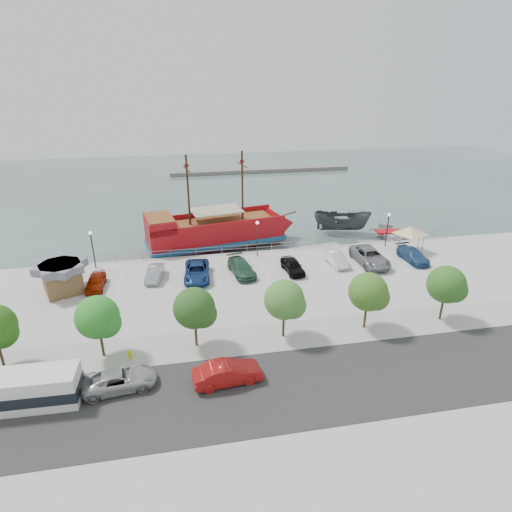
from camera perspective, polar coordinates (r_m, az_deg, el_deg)
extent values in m
plane|color=#3F4F4D|center=(44.52, 1.74, -4.46)|extent=(160.00, 160.00, 0.00)
cube|color=#B1B1B1|center=(28.19, 11.67, -23.68)|extent=(100.00, 58.00, 1.20)
cube|color=#2B2A2A|center=(31.13, 8.28, -16.43)|extent=(100.00, 8.00, 0.04)
cube|color=gray|center=(35.68, 5.22, -10.41)|extent=(100.00, 4.00, 0.05)
cylinder|color=gray|center=(50.64, -0.10, 1.57)|extent=(50.00, 0.06, 0.06)
cylinder|color=gray|center=(50.79, -0.10, 1.15)|extent=(50.00, 0.06, 0.06)
cube|color=slate|center=(97.39, 0.63, 11.36)|extent=(40.00, 3.00, 0.80)
cube|color=#A10C13|center=(54.40, -5.42, 3.10)|extent=(17.55, 8.37, 2.74)
cube|color=navy|center=(54.72, -5.38, 2.22)|extent=(17.92, 8.74, 0.63)
cone|color=#A10C13|center=(57.47, 3.50, 4.29)|extent=(4.27, 5.61, 5.06)
cube|color=#A10C13|center=(52.36, -12.72, 4.24)|extent=(4.10, 5.77, 1.48)
cube|color=brown|center=(52.11, -12.80, 5.06)|extent=(3.82, 5.32, 0.13)
cube|color=brown|center=(54.06, -4.94, 4.59)|extent=(14.33, 7.15, 0.16)
cube|color=#A10C13|center=(56.14, -6.23, 5.60)|extent=(16.59, 3.40, 0.74)
cube|color=#A10C13|center=(51.53, -4.69, 4.01)|extent=(16.59, 3.40, 0.74)
cylinder|color=#382111|center=(53.79, -1.84, 9.31)|extent=(0.30, 0.30, 8.64)
cylinder|color=#382111|center=(51.96, -9.04, 8.52)|extent=(0.30, 0.30, 8.64)
cylinder|color=#382111|center=(53.21, -1.87, 12.06)|extent=(0.74, 3.13, 0.15)
cylinder|color=#382111|center=(51.35, -9.22, 11.36)|extent=(0.74, 3.13, 0.15)
cube|color=#BBAA8D|center=(53.51, -5.32, 6.09)|extent=(6.76, 5.09, 0.13)
cylinder|color=#382111|center=(57.37, 4.20, 5.57)|extent=(2.61, 0.66, 0.62)
imported|color=#3B4144|center=(60.41, 11.36, 4.32)|extent=(8.26, 5.52, 2.99)
imported|color=silver|center=(60.10, 17.54, 2.75)|extent=(5.80, 7.34, 1.37)
cube|color=slate|center=(52.32, -17.09, -0.88)|extent=(7.13, 3.79, 0.39)
cube|color=gray|center=(54.48, 7.99, 0.96)|extent=(6.85, 2.78, 0.38)
cube|color=gray|center=(57.91, 16.57, 1.55)|extent=(6.52, 2.58, 0.36)
cube|color=brown|center=(45.44, -24.38, -3.02)|extent=(4.24, 4.24, 2.37)
cube|color=slate|center=(44.87, -24.69, -1.36)|extent=(4.80, 4.80, 0.75)
cylinder|color=slate|center=(54.92, 18.16, 2.35)|extent=(0.09, 0.09, 2.27)
cylinder|color=slate|center=(55.35, 20.90, 2.11)|extent=(0.09, 0.09, 2.27)
cylinder|color=slate|center=(52.44, 18.44, 1.31)|extent=(0.09, 0.09, 2.27)
cylinder|color=slate|center=(52.88, 21.31, 1.07)|extent=(0.09, 0.09, 2.27)
pyramid|color=white|center=(53.21, 20.00, 3.73)|extent=(5.63, 5.63, 0.93)
imported|color=#A1A1A1|center=(31.43, -17.71, -15.46)|extent=(5.13, 2.85, 1.36)
imported|color=#A51514|center=(30.50, -3.81, -15.29)|extent=(4.92, 2.18, 1.57)
cube|color=silver|center=(32.09, -28.44, -15.43)|extent=(6.70, 2.46, 2.37)
cube|color=black|center=(32.18, -28.39, -15.63)|extent=(6.80, 2.56, 0.76)
cylinder|color=#DBD800|center=(34.10, -16.46, -12.61)|extent=(0.25, 0.25, 0.62)
sphere|color=#DBD800|center=(33.91, -16.52, -12.16)|extent=(0.27, 0.27, 0.27)
cylinder|color=black|center=(49.22, -20.87, 0.60)|extent=(0.12, 0.12, 4.00)
sphere|color=#FFF2CC|center=(48.50, -21.23, 2.88)|extent=(0.36, 0.36, 0.36)
cylinder|color=black|center=(49.07, 0.18, 2.15)|extent=(0.12, 0.12, 4.00)
sphere|color=#FFF2CC|center=(48.34, 0.18, 4.46)|extent=(0.36, 0.36, 0.36)
cylinder|color=black|center=(54.20, 17.06, 3.19)|extent=(0.12, 0.12, 4.00)
sphere|color=#FFF2CC|center=(53.55, 17.33, 5.29)|extent=(0.36, 0.36, 0.36)
cylinder|color=#473321|center=(36.58, -30.89, -11.14)|extent=(0.20, 0.20, 2.20)
sphere|color=#245013|center=(35.18, -30.77, -8.83)|extent=(2.20, 2.20, 2.20)
cylinder|color=#473321|center=(34.63, -19.86, -10.91)|extent=(0.20, 0.20, 2.20)
sphere|color=#257121|center=(33.44, -20.39, -7.64)|extent=(3.20, 3.20, 3.20)
sphere|color=#257121|center=(33.28, -19.35, -8.44)|extent=(2.20, 2.20, 2.20)
cylinder|color=#473321|center=(34.03, -8.01, -10.23)|extent=(0.20, 0.20, 2.20)
sphere|color=#224819|center=(32.82, -8.24, -6.88)|extent=(3.20, 3.20, 3.20)
sphere|color=#224819|center=(32.78, -7.12, -7.66)|extent=(2.20, 2.20, 2.20)
cylinder|color=#473321|center=(34.86, 3.68, -9.12)|extent=(0.20, 0.20, 2.20)
sphere|color=#3D6C2A|center=(33.68, 3.78, -5.82)|extent=(3.20, 3.20, 3.20)
sphere|color=#3D6C2A|center=(33.77, 4.88, -6.56)|extent=(2.20, 2.20, 2.20)
cylinder|color=#473321|center=(37.02, 14.35, -7.78)|extent=(0.20, 0.20, 2.20)
sphere|color=#365E1E|center=(35.91, 14.72, -4.64)|extent=(3.20, 3.20, 3.20)
sphere|color=#365E1E|center=(36.10, 15.71, -5.31)|extent=(2.20, 2.20, 2.20)
cylinder|color=#473321|center=(40.29, 23.51, -6.41)|extent=(0.20, 0.20, 2.20)
sphere|color=#28571C|center=(39.27, 24.04, -3.49)|extent=(3.20, 3.20, 3.20)
sphere|color=#28571C|center=(39.56, 24.91, -4.10)|extent=(2.20, 2.20, 2.20)
imported|color=#991F03|center=(45.22, -20.60, -3.21)|extent=(1.74, 4.11, 1.39)
imported|color=#979CA4|center=(45.37, -13.37, -2.23)|extent=(2.02, 4.19, 1.33)
imported|color=navy|center=(44.67, -7.88, -2.05)|extent=(2.95, 5.69, 1.53)
imported|color=#2B563D|center=(45.17, -1.95, -1.57)|extent=(2.90, 5.34, 1.47)
imported|color=black|center=(45.83, 4.91, -1.30)|extent=(2.09, 4.34, 1.43)
imported|color=white|center=(48.34, 10.63, -0.27)|extent=(1.83, 4.45, 1.43)
imported|color=gray|center=(49.22, 14.96, -0.08)|extent=(2.97, 6.12, 1.68)
imported|color=navy|center=(51.46, 20.20, 0.11)|extent=(2.27, 4.91, 1.39)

